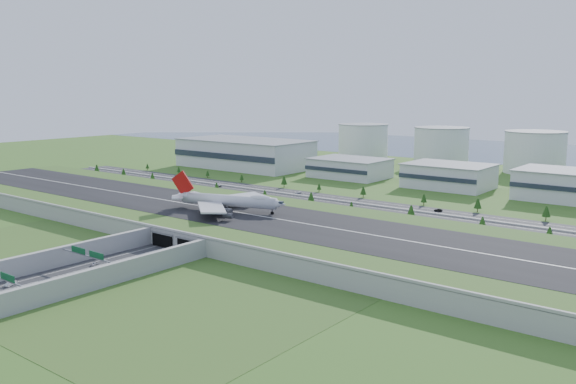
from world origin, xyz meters
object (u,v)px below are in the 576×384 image
Objects in this scene: car_4 at (219,186)px; car_1 at (10,283)px; fuel_tank_a at (363,142)px; car_2 at (165,262)px; car_7 at (298,193)px; car_5 at (438,210)px; car_0 at (94,264)px; boeing_747 at (228,200)px.

car_1 is at bearing -179.21° from car_4.
fuel_tank_a reaches higher than car_1.
car_2 is 178.64m from car_7.
fuel_tank_a reaches higher than car_5.
car_0 reaches higher than car_2.
boeing_747 reaches higher than car_0.
boeing_747 is 126.42m from car_5.
fuel_tank_a is at bearing 86.37° from car_0.
car_5 is (43.84, 170.53, 0.11)m from car_2.
car_2 is 1.01× the size of car_5.
fuel_tank_a is at bearing 91.31° from boeing_747.
fuel_tank_a is 327.69m from boeing_747.
car_0 is 0.82× the size of car_2.
fuel_tank_a is 10.34× the size of car_7.
car_1 is (-1.91, -34.50, 0.14)m from car_0.
car_5 reaches higher than car_4.
car_1 reaches higher than car_5.
car_5 is at bearing -117.01° from car_2.
boeing_747 is 130.00m from car_4.
boeing_747 is (105.30, -310.28, -3.69)m from fuel_tank_a.
car_0 is 0.99× the size of car_4.
car_1 is at bearing -75.68° from fuel_tank_a.
boeing_747 is at bearing 75.05° from car_0.
fuel_tank_a is 10.18× the size of car_2.
car_7 reaches higher than car_0.
car_5 is at bearing 66.13° from car_7.
boeing_747 is at bearing -49.60° from car_5.
car_0 is (112.01, -396.93, -16.69)m from fuel_tank_a.
boeing_747 is 73.21m from car_2.
car_2 is at bearing -85.29° from boeing_747.
car_5 is (70.99, 103.80, -12.90)m from boeing_747.
car_7 is at bearing -102.45° from car_4.
car_2 is 1.02× the size of car_7.
fuel_tank_a is 222.44m from car_4.
car_0 is at bearing -103.00° from boeing_747.
fuel_tank_a is 0.78× the size of boeing_747.
car_1 is 1.04× the size of car_7.
car_2 is 176.08m from car_5.
car_5 is at bearing -109.23° from car_4.
car_5 reaches higher than car_0.
boeing_747 reaches higher than car_1.
car_7 is at bearing -70.40° from fuel_tank_a.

